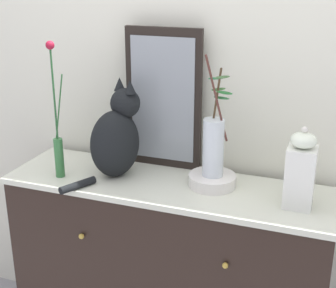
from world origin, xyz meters
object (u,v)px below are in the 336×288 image
Objects in this scene: vase_glass_clear at (214,144)px; jar_lidded_porcelain at (301,171)px; bowl_porcelain at (212,180)px; mirror_leaning at (163,99)px; vase_slim_green at (58,139)px; sideboard at (168,275)px; cat_sitting at (116,137)px.

vase_glass_clear is 1.58× the size of jar_lidded_porcelain.
bowl_porcelain is 0.62× the size of jar_lidded_porcelain.
vase_slim_green is (-0.38, -0.28, -0.14)m from mirror_leaning.
vase_glass_clear is at bearing 11.75° from vase_slim_green.
sideboard is 2.77× the size of vase_glass_clear.
bowl_porcelain is 0.16m from vase_glass_clear.
bowl_porcelain reaches higher than sideboard.
mirror_leaning is 0.43m from bowl_porcelain.
sideboard is 0.82m from jar_lidded_porcelain.
cat_sitting is 0.45m from bowl_porcelain.
mirror_leaning is 0.69m from jar_lidded_porcelain.
mirror_leaning is 0.34m from vase_glass_clear.
mirror_leaning reaches higher than jar_lidded_porcelain.
cat_sitting is 0.79m from jar_lidded_porcelain.
sideboard is 2.39× the size of vase_slim_green.
mirror_leaning is (-0.09, 0.19, 0.78)m from sideboard.
vase_slim_green reaches higher than bowl_porcelain.
jar_lidded_porcelain is (1.02, 0.07, -0.03)m from vase_slim_green.
cat_sitting is at bearing -174.97° from bowl_porcelain.
sideboard is at bearing 177.39° from jar_lidded_porcelain.
jar_lidded_porcelain is at bearing -10.67° from vase_glass_clear.
jar_lidded_porcelain is (0.36, -0.07, -0.04)m from vase_glass_clear.
sideboard is 0.68m from vase_glass_clear.
vase_slim_green is (-0.47, -0.09, 0.64)m from sideboard.
bowl_porcelain is (0.18, 0.04, 0.49)m from sideboard.
mirror_leaning is 3.14× the size of bowl_porcelain.
vase_slim_green reaches higher than jar_lidded_porcelain.
bowl_porcelain is (0.27, -0.14, -0.29)m from mirror_leaning.
vase_glass_clear is (0.66, 0.14, 0.01)m from vase_slim_green.
vase_glass_clear is (0.28, -0.14, -0.13)m from mirror_leaning.
bowl_porcelain is 0.39× the size of vase_glass_clear.
mirror_leaning is 1.48× the size of cat_sitting.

